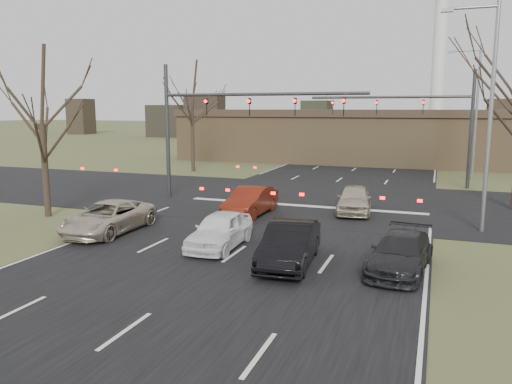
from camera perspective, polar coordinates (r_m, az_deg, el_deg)
ground at (r=16.29m, az=-6.58°, el=-9.95°), size 360.00×360.00×0.00m
road_main at (r=74.23m, az=14.67°, el=5.04°), size 14.00×300.00×0.02m
road_cross at (r=30.02m, az=6.31°, el=-0.89°), size 200.00×14.00×0.02m
building at (r=52.01m, az=14.63°, el=6.19°), size 42.40×10.40×5.30m
mast_arm_near at (r=29.36m, az=-4.54°, el=8.83°), size 12.12×0.24×8.00m
mast_arm_far at (r=36.71m, az=19.05°, el=8.39°), size 11.12×0.24×8.00m
streetlight_right_near at (r=23.78m, az=24.87°, el=9.07°), size 2.34×0.25×10.00m
streetlight_right_far at (r=40.77m, az=23.67°, el=8.98°), size 2.34×0.25×10.00m
tree_left_near at (r=27.02m, az=-23.54°, el=11.20°), size 5.10×5.10×8.50m
tree_left_far at (r=43.59m, az=-7.39°, el=11.99°), size 5.70×5.70×9.50m
car_silver_suv at (r=22.88m, az=-16.54°, el=-2.79°), size 2.35×4.98×1.38m
car_white_sedan at (r=19.68m, az=-4.14°, el=-4.35°), size 1.81×4.19×1.41m
car_black_hatch at (r=17.54m, az=3.87°, el=-5.95°), size 1.97×4.62×1.48m
car_charcoal_sedan at (r=17.50m, az=16.17°, el=-6.71°), size 2.20×4.52×1.27m
car_red_ahead at (r=25.47m, az=-0.67°, el=-1.09°), size 1.65×4.43×1.45m
car_silver_ahead at (r=26.59m, az=11.17°, el=-0.81°), size 2.19×4.44×1.46m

